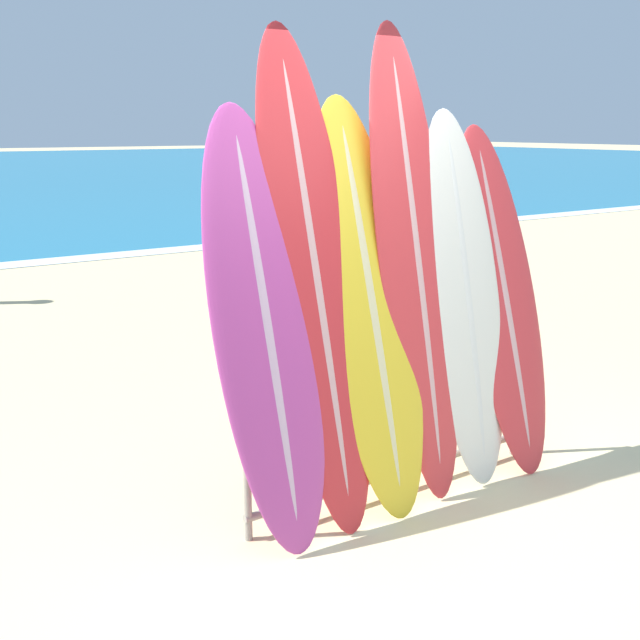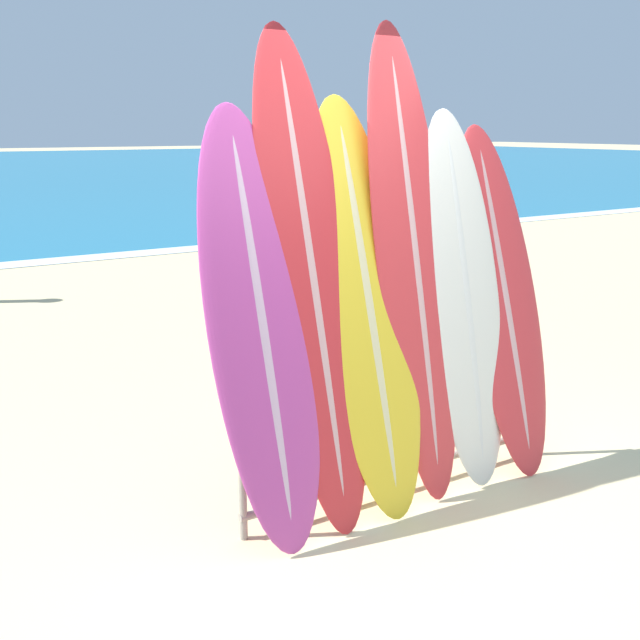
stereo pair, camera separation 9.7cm
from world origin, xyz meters
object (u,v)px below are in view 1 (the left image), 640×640
at_px(person_mid_beach, 266,245).
at_px(surfboard_slot_5, 503,299).
at_px(surfboard_rack, 398,418).
at_px(surfboard_slot_1, 314,279).
at_px(surfboard_slot_2, 369,306).
at_px(surfboard_slot_0, 265,328).
at_px(surfboard_slot_4, 464,299).
at_px(surfboard_slot_3, 415,264).

bearing_deg(person_mid_beach, surfboard_slot_5, 62.61).
distance_m(surfboard_rack, surfboard_slot_1, 0.96).
distance_m(surfboard_slot_2, person_mid_beach, 3.97).
height_order(surfboard_slot_0, surfboard_slot_4, surfboard_slot_0).
xyz_separation_m(surfboard_slot_0, surfboard_slot_3, (0.96, 0.03, 0.22)).
xyz_separation_m(surfboard_slot_5, person_mid_beach, (0.43, 3.72, -0.19)).
distance_m(surfboard_slot_1, surfboard_slot_2, 0.36).
bearing_deg(surfboard_slot_5, surfboard_rack, -177.23).
bearing_deg(surfboard_rack, surfboard_slot_5, 2.77).
bearing_deg(surfboard_slot_4, surfboard_slot_1, 175.08).
bearing_deg(person_mid_beach, surfboard_slot_3, 52.73).
bearing_deg(surfboard_slot_2, surfboard_slot_3, 4.08).
xyz_separation_m(surfboard_slot_4, surfboard_slot_5, (0.33, 0.02, -0.04)).
height_order(surfboard_rack, surfboard_slot_2, surfboard_slot_2).
xyz_separation_m(surfboard_slot_1, person_mid_beach, (1.73, 3.65, -0.44)).
height_order(surfboard_rack, surfboard_slot_5, surfboard_slot_5).
distance_m(surfboard_slot_4, person_mid_beach, 3.82).
bearing_deg(surfboard_slot_1, surfboard_slot_3, -2.27).
xyz_separation_m(surfboard_slot_3, person_mid_beach, (1.09, 3.67, -0.46)).
distance_m(surfboard_slot_0, surfboard_slot_5, 1.62).
xyz_separation_m(surfboard_slot_4, person_mid_beach, (0.76, 3.73, -0.23)).
height_order(surfboard_slot_3, surfboard_slot_5, surfboard_slot_3).
relative_size(surfboard_rack, surfboard_slot_1, 0.76).
bearing_deg(surfboard_slot_4, surfboard_slot_2, 176.95).
height_order(surfboard_slot_3, person_mid_beach, surfboard_slot_3).
distance_m(surfboard_slot_3, surfboard_slot_5, 0.71).
xyz_separation_m(surfboard_slot_1, surfboard_slot_3, (0.64, -0.03, 0.02)).
distance_m(surfboard_rack, surfboard_slot_3, 0.87).
bearing_deg(surfboard_rack, surfboard_slot_2, 161.02).
distance_m(surfboard_slot_1, surfboard_slot_3, 0.64).
relative_size(surfboard_slot_2, surfboard_slot_5, 1.07).
bearing_deg(surfboard_slot_1, surfboard_slot_4, -4.92).
bearing_deg(surfboard_rack, surfboard_slot_3, 27.15).
bearing_deg(surfboard_rack, surfboard_slot_1, 167.58).
height_order(surfboard_slot_5, person_mid_beach, surfboard_slot_5).
bearing_deg(surfboard_slot_3, surfboard_rack, -152.85).
height_order(surfboard_slot_0, surfboard_slot_3, surfboard_slot_3).
bearing_deg(surfboard_slot_0, surfboard_slot_2, 0.98).
height_order(surfboard_slot_1, surfboard_slot_4, surfboard_slot_1).
bearing_deg(surfboard_slot_3, surfboard_slot_2, -175.92).
bearing_deg(surfboard_slot_0, surfboard_slot_3, 2.03).
relative_size(surfboard_slot_5, person_mid_beach, 1.34).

